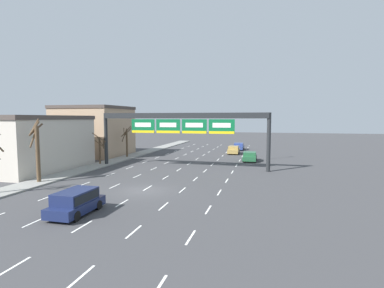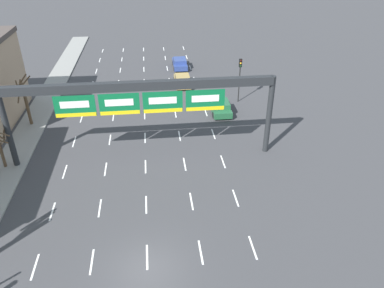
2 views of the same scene
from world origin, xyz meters
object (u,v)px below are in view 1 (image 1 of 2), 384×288
(tree_bare_closest, at_px, (100,148))
(tree_bare_furthest, at_px, (37,149))
(car_gold, at_px, (234,150))
(car_blue, at_px, (239,146))
(traffic_light_near_gantry, at_px, (268,136))
(tree_bare_third, at_px, (127,140))
(sign_gantry, at_px, (182,123))
(suv_navy, at_px, (76,201))
(car_green, at_px, (250,156))

(tree_bare_closest, xyz_separation_m, tree_bare_furthest, (0.21, -11.67, 0.99))
(car_gold, distance_m, tree_bare_furthest, 32.95)
(car_blue, height_order, traffic_light_near_gantry, traffic_light_near_gantry)
(car_blue, xyz_separation_m, tree_bare_third, (-16.59, -15.88, 2.04))
(sign_gantry, xyz_separation_m, tree_bare_closest, (-11.48, -0.22, -3.45))
(suv_navy, bearing_deg, sign_gantry, 84.87)
(tree_bare_furthest, bearing_deg, car_blue, 65.27)
(sign_gantry, distance_m, tree_bare_furthest, 16.57)
(car_green, xyz_separation_m, tree_bare_third, (-19.59, -0.59, 2.05))
(car_blue, height_order, tree_bare_closest, tree_bare_closest)
(car_green, xyz_separation_m, traffic_light_near_gantry, (2.62, 2.70, 2.82))
(car_gold, height_order, car_green, car_gold)
(car_gold, distance_m, traffic_light_near_gantry, 8.66)
(tree_bare_third, xyz_separation_m, tree_bare_furthest, (0.22, -19.66, 0.53))
(suv_navy, xyz_separation_m, tree_bare_third, (-9.75, 27.19, 1.89))
(traffic_light_near_gantry, bearing_deg, tree_bare_closest, -153.06)
(tree_bare_third, bearing_deg, tree_bare_closest, -89.94)
(car_green, xyz_separation_m, car_blue, (-3.00, 15.29, 0.01))
(car_blue, bearing_deg, tree_bare_third, -136.26)
(tree_bare_third, bearing_deg, car_blue, 43.74)
(car_green, distance_m, tree_bare_furthest, 28.14)
(tree_bare_closest, bearing_deg, car_green, 23.67)
(traffic_light_near_gantry, height_order, tree_bare_furthest, tree_bare_furthest)
(sign_gantry, xyz_separation_m, tree_bare_furthest, (-11.27, -11.89, -2.46))
(sign_gantry, xyz_separation_m, suv_navy, (-1.74, -19.42, -4.88))
(tree_bare_closest, relative_size, tree_bare_third, 0.87)
(suv_navy, bearing_deg, traffic_light_near_gantry, 67.77)
(traffic_light_near_gantry, height_order, tree_bare_third, tree_bare_third)
(car_gold, height_order, tree_bare_furthest, tree_bare_furthest)
(suv_navy, relative_size, tree_bare_furthest, 0.68)
(car_gold, relative_size, traffic_light_near_gantry, 0.81)
(traffic_light_near_gantry, distance_m, tree_bare_closest, 24.93)
(car_gold, relative_size, tree_bare_closest, 0.95)
(car_gold, bearing_deg, car_blue, 87.67)
(car_gold, bearing_deg, sign_gantry, -106.05)
(car_gold, relative_size, tree_bare_furthest, 0.66)
(tree_bare_closest, xyz_separation_m, tree_bare_third, (-0.01, 8.00, 0.46))
(car_blue, bearing_deg, sign_gantry, -102.17)
(sign_gantry, bearing_deg, car_green, 45.91)
(suv_navy, height_order, traffic_light_near_gantry, traffic_light_near_gantry)
(suv_navy, bearing_deg, tree_bare_third, 109.72)
(car_green, bearing_deg, suv_navy, -109.51)
(car_green, height_order, tree_bare_closest, tree_bare_closest)
(traffic_light_near_gantry, bearing_deg, tree_bare_furthest, -133.77)
(tree_bare_third, bearing_deg, car_gold, 28.84)
(suv_navy, bearing_deg, car_blue, 80.97)
(sign_gantry, height_order, car_gold, sign_gantry)
(sign_gantry, xyz_separation_m, car_blue, (5.10, 23.65, -5.03))
(car_blue, height_order, tree_bare_third, tree_bare_third)
(suv_navy, distance_m, car_green, 29.47)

